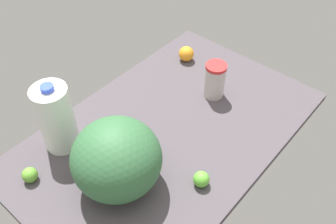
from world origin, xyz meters
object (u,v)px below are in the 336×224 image
at_px(tumbler_cup, 215,80).
at_px(watermelon, 117,159).
at_px(lime_far_back, 201,179).
at_px(milk_jug, 56,118).
at_px(orange_by_jug, 186,54).
at_px(lime_near_front, 30,175).

height_order(tumbler_cup, watermelon, watermelon).
height_order(tumbler_cup, lime_far_back, tumbler_cup).
height_order(milk_jug, tumbler_cup, milk_jug).
relative_size(tumbler_cup, watermelon, 0.54).
height_order(watermelon, lime_far_back, watermelon).
xyz_separation_m(milk_jug, orange_by_jug, (0.70, -0.03, -0.10)).
bearing_deg(tumbler_cup, lime_far_back, -149.41).
xyz_separation_m(lime_far_back, orange_by_jug, (0.51, 0.47, 0.01)).
height_order(tumbler_cup, orange_by_jug, tumbler_cup).
height_order(lime_far_back, lime_near_front, lime_far_back).
xyz_separation_m(watermelon, lime_far_back, (0.17, -0.21, -0.10)).
xyz_separation_m(watermelon, orange_by_jug, (0.69, 0.26, -0.10)).
relative_size(milk_jug, tumbler_cup, 1.80).
relative_size(tumbler_cup, lime_far_back, 2.81).
xyz_separation_m(milk_jug, lime_near_front, (-0.18, -0.05, -0.11)).
height_order(lime_far_back, orange_by_jug, orange_by_jug).
height_order(milk_jug, watermelon, milk_jug).
bearing_deg(lime_near_front, milk_jug, 15.74).
relative_size(lime_far_back, lime_near_front, 1.04).
bearing_deg(tumbler_cup, milk_jug, 155.50).
xyz_separation_m(tumbler_cup, lime_far_back, (-0.40, -0.23, -0.05)).
xyz_separation_m(tumbler_cup, watermelon, (-0.57, -0.02, 0.05)).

